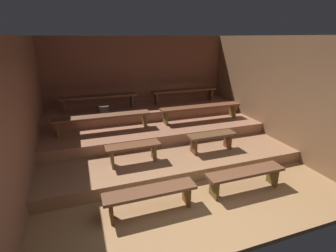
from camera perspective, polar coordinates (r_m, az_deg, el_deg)
The scene contains 16 objects.
ground at distance 6.16m, azimuth -0.37°, elevation -7.26°, with size 6.40×6.04×0.08m, color #A0754B.
wall_back at distance 8.17m, azimuth -6.63°, elevation 9.84°, with size 6.40×0.06×2.77m, color #935740.
wall_left at distance 5.47m, azimuth -29.72°, elevation 2.58°, with size 0.06×6.04×2.77m, color #905F48.
wall_right at distance 7.10m, azimuth 21.91°, elevation 7.12°, with size 0.06×6.04×2.77m, color brown.
platform_lower at distance 6.67m, azimuth -2.29°, elevation -3.51°, with size 5.60×3.89×0.26m, color #9D6E4B.
platform_middle at distance 7.18m, azimuth -3.90°, elevation 0.33°, with size 5.60×2.57×0.26m, color #A46C50.
platform_upper at distance 7.64m, azimuth -5.15°, elevation 3.50°, with size 5.60×1.39×0.26m, color #AD7055.
bench_floor_left at distance 4.24m, azimuth -4.01°, elevation -15.07°, with size 1.52×0.34×0.41m.
bench_floor_right at distance 4.96m, azimuth 17.05°, elevation -10.45°, with size 1.52×0.34×0.41m.
bench_lower_left at distance 5.23m, azimuth -7.87°, elevation -5.12°, with size 1.11×0.34×0.41m.
bench_lower_right at distance 5.82m, azimuth 9.78°, elevation -2.60°, with size 1.11×0.34×0.41m.
bench_middle_left at distance 6.39m, azimuth -14.42°, elevation 1.80°, with size 2.33×0.34×0.41m.
bench_middle_right at distance 7.10m, azimuth 7.41°, elevation 4.02°, with size 2.33×0.34×0.41m.
bench_upper_left at distance 7.41m, azimuth -15.27°, elevation 6.15°, with size 2.10×0.34×0.41m.
bench_upper_right at distance 8.02m, azimuth 3.70°, elevation 7.77°, with size 2.10×0.34×0.41m.
pail_upper at distance 7.02m, azimuth -14.16°, elevation 3.56°, with size 0.27×0.27×0.22m, color #332D28.
Camera 1 is at (-1.81, -2.58, 2.73)m, focal length 27.02 mm.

